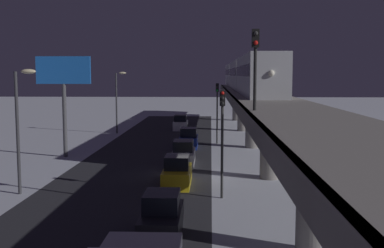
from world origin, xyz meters
The scene contains 15 objects.
ground_plane centered at (0.00, 0.00, 0.00)m, with size 240.00×240.00×0.00m, color silver.
avenue_asphalt centered at (4.29, 0.00, 0.00)m, with size 11.00×98.76×0.01m, color #28282D.
elevated_railway centered at (-5.22, 0.00, 4.76)m, with size 5.00×98.76×5.54m.
subway_train centered at (-5.31, -27.57, 7.32)m, with size 2.94×55.47×3.40m.
rail_signal centered at (-3.31, 9.38, 8.26)m, with size 0.36×0.41×4.00m.
sedan_white centered at (2.89, -29.32, 0.78)m, with size 1.91×4.23×1.97m.
sedan_yellow centered at (1.09, 2.15, 0.80)m, with size 1.80×4.30×1.97m.
sedan_silver centered at (1.09, -5.03, 0.80)m, with size 1.80×4.61×1.97m.
sedan_black centered at (1.09, 11.97, 0.80)m, with size 1.80×4.21×1.97m.
sedan_blue centered at (1.09, -14.03, 0.80)m, with size 1.80×4.05×1.97m.
traffic_light_near centered at (-1.81, 5.49, 4.20)m, with size 0.32×0.44×6.40m.
traffic_light_mid centered at (-1.81, -16.66, 4.20)m, with size 0.32×0.44×6.40m.
commercial_billboard centered at (11.80, -8.04, 6.83)m, with size 4.80×0.36×8.90m.
street_lamp_near centered at (10.37, 5.00, 4.81)m, with size 1.35×0.44×7.65m.
street_lamp_far centered at (10.37, -25.00, 4.81)m, with size 1.35×0.44×7.65m.
Camera 1 is at (-1.13, 32.81, 7.32)m, focal length 43.91 mm.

